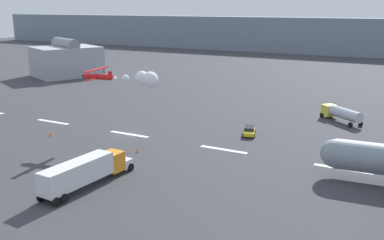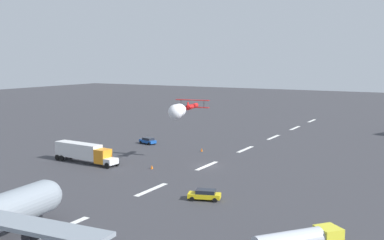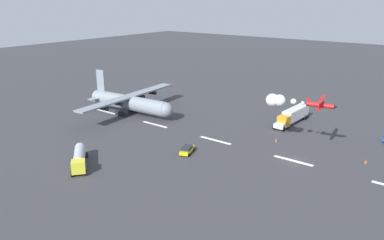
# 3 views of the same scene
# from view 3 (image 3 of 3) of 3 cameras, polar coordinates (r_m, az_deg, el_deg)

# --- Properties ---
(ground_plane) EXTENTS (440.00, 440.00, 0.00)m
(ground_plane) POSITION_cam_3_polar(r_m,az_deg,el_deg) (75.65, 15.29, -6.05)
(ground_plane) COLOR #38383D
(ground_plane) RESTS_ON ground
(runway_stripe_4) EXTENTS (8.00, 0.90, 0.01)m
(runway_stripe_4) POSITION_cam_3_polar(r_m,az_deg,el_deg) (75.65, 15.29, -6.04)
(runway_stripe_4) COLOR white
(runway_stripe_4) RESTS_ON ground
(runway_stripe_5) EXTENTS (8.00, 0.90, 0.01)m
(runway_stripe_5) POSITION_cam_3_polar(r_m,az_deg,el_deg) (83.31, 3.61, -3.13)
(runway_stripe_5) COLOR white
(runway_stripe_5) RESTS_ON ground
(runway_stripe_6) EXTENTS (8.00, 0.90, 0.01)m
(runway_stripe_6) POSITION_cam_3_polar(r_m,az_deg,el_deg) (93.95, -5.72, -0.69)
(runway_stripe_6) COLOR white
(runway_stripe_6) RESTS_ON ground
(runway_stripe_7) EXTENTS (8.00, 0.90, 0.01)m
(runway_stripe_7) POSITION_cam_3_polar(r_m,az_deg,el_deg) (106.68, -12.98, 1.23)
(runway_stripe_7) COLOR white
(runway_stripe_7) RESTS_ON ground
(cargo_transport_plane) EXTENTS (26.62, 35.34, 11.19)m
(cargo_transport_plane) POSITION_cam_3_polar(r_m,az_deg,el_deg) (101.80, -9.17, 2.64)
(cargo_transport_plane) COLOR gray
(cargo_transport_plane) RESTS_ON ground
(stunt_biplane_red) EXTENTS (13.63, 6.76, 2.64)m
(stunt_biplane_red) POSITION_cam_3_polar(r_m,az_deg,el_deg) (76.49, 13.79, 2.86)
(stunt_biplane_red) COLOR red
(semi_truck_orange) EXTENTS (3.69, 14.54, 3.70)m
(semi_truck_orange) POSITION_cam_3_polar(r_m,az_deg,el_deg) (97.19, 15.24, 0.71)
(semi_truck_orange) COLOR silver
(semi_truck_orange) RESTS_ON ground
(fuel_tanker_truck) EXTENTS (8.95, 7.97, 2.90)m
(fuel_tanker_truck) POSITION_cam_3_polar(r_m,az_deg,el_deg) (73.08, -16.93, -5.58)
(fuel_tanker_truck) COLOR yellow
(fuel_tanker_truck) RESTS_ON ground
(airport_staff_sedan) EXTENTS (3.16, 4.91, 1.52)m
(airport_staff_sedan) POSITION_cam_3_polar(r_m,az_deg,el_deg) (76.12, -0.76, -4.55)
(airport_staff_sedan) COLOR yellow
(airport_staff_sedan) RESTS_ON ground
(traffic_cone_near) EXTENTS (0.44, 0.44, 0.75)m
(traffic_cone_near) POSITION_cam_3_polar(r_m,az_deg,el_deg) (79.25, 25.12, -5.76)
(traffic_cone_near) COLOR orange
(traffic_cone_near) RESTS_ON ground
(traffic_cone_far) EXTENTS (0.44, 0.44, 0.75)m
(traffic_cone_far) POSITION_cam_3_polar(r_m,az_deg,el_deg) (84.47, 12.81, -2.99)
(traffic_cone_far) COLOR orange
(traffic_cone_far) RESTS_ON ground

